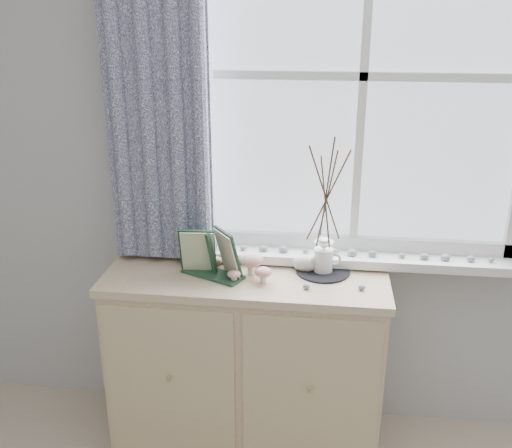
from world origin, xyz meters
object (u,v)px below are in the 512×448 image
(toadstool_cluster, at_px, (252,265))
(twig_pitcher, at_px, (326,193))
(botanical_book, at_px, (211,255))
(sideboard, at_px, (246,360))

(toadstool_cluster, distance_m, twig_pitcher, 0.42)
(botanical_book, distance_m, toadstool_cluster, 0.18)
(toadstool_cluster, height_order, twig_pitcher, twig_pitcher)
(sideboard, height_order, botanical_book, botanical_book)
(sideboard, height_order, toadstool_cluster, toadstool_cluster)
(sideboard, xyz_separation_m, twig_pitcher, (0.32, 0.07, 0.78))
(botanical_book, xyz_separation_m, twig_pitcher, (0.46, 0.12, 0.25))
(botanical_book, height_order, twig_pitcher, twig_pitcher)
(botanical_book, bearing_deg, twig_pitcher, 39.04)
(botanical_book, relative_size, twig_pitcher, 0.50)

